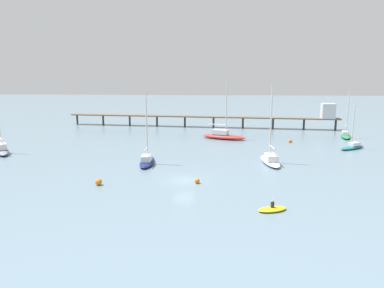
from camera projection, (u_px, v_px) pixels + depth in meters
name	position (u px, v px, depth m)	size (l,w,h in m)	color
ground_plane	(184.00, 180.00, 44.71)	(400.00, 400.00, 0.00)	slate
pier	(242.00, 115.00, 88.83)	(69.50, 9.40, 6.50)	brown
sailboat_white	(270.00, 159.00, 53.06)	(3.02, 7.88, 11.86)	white
sailboat_navy	(147.00, 160.00, 52.62)	(2.24, 7.01, 10.98)	navy
sailboat_red	(223.00, 135.00, 73.69)	(9.68, 5.72, 12.22)	red
sailboat_gray	(2.00, 149.00, 60.05)	(6.15, 7.53, 11.00)	gray
sailboat_teal	(353.00, 146.00, 63.85)	(6.11, 5.07, 8.00)	#1E727A
sailboat_green	(346.00, 135.00, 75.74)	(3.83, 7.58, 10.15)	#287F4C
dinghy_yellow	(272.00, 209.00, 34.58)	(3.30, 2.34, 1.14)	yellow
mooring_buoy_inner	(197.00, 181.00, 43.42)	(0.65, 0.65, 0.65)	orange
mooring_buoy_near	(99.00, 182.00, 42.66)	(0.82, 0.82, 0.82)	orange
mooring_buoy_far	(290.00, 141.00, 69.87)	(0.72, 0.72, 0.72)	orange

